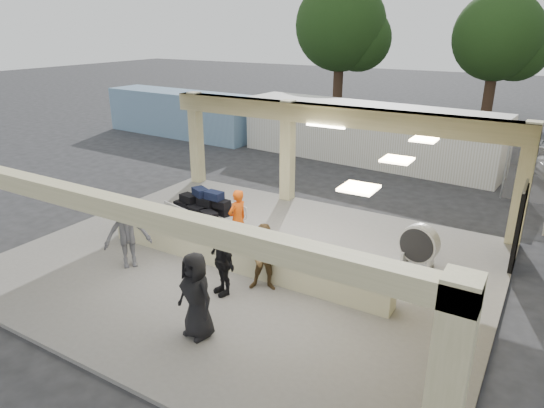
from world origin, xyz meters
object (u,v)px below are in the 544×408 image
Objects in this scene: baggage_handler at (237,220)px; passenger_c at (127,234)px; drum_fan at (419,244)px; luggage_cart at (205,208)px; passenger_b at (222,261)px; baggage_counter at (237,251)px; container_white at (366,133)px; car_dark at (501,145)px; container_blue at (181,113)px; passenger_d at (196,296)px; passenger_a at (266,258)px.

passenger_c is at bearing -25.56° from baggage_handler.
drum_fan is at bearing -20.31° from passenger_c.
luggage_cart is 1.51× the size of passenger_b.
baggage_counter is at bearing -23.35° from passenger_c.
container_white is at bearing 32.65° from passenger_c.
luggage_cart is 0.51× the size of car_dark.
baggage_handler is at bearing -40.96° from container_blue.
passenger_d is at bearing -77.07° from container_white.
drum_fan is 10.56m from container_white.
passenger_b is at bearing -123.74° from drum_fan.
passenger_c reaches higher than passenger_b.
container_blue is at bearing 159.32° from passenger_b.
container_white is at bearing 2.45° from container_blue.
passenger_d is 19.52m from container_blue.
passenger_b is at bearing 168.67° from car_dark.
luggage_cart is at bearing 159.83° from passenger_b.
car_dark is (6.72, 16.00, -0.21)m from passenger_c.
passenger_c reaches higher than baggage_handler.
baggage_counter is 2.71m from luggage_cart.
baggage_counter is 1.28m from passenger_a.
car_dark is (3.90, 15.85, -0.12)m from passenger_b.
container_blue is (-15.91, 9.38, 0.51)m from drum_fan.
baggage_counter is 4.61× the size of passenger_d.
luggage_cart is 1.52× the size of passenger_a.
drum_fan is 0.68× the size of passenger_a.
passenger_b is at bearing -48.57° from passenger_c.
drum_fan is 7.35m from passenger_c.
car_dark is at bearing 97.56° from drum_fan.
passenger_b is (-3.46, -3.66, 0.23)m from drum_fan.
baggage_handler reaches higher than passenger_a.
passenger_a is 1.00m from passenger_b.
baggage_handler is 14.59m from car_dark.
passenger_c is 3.62m from passenger_d.
drum_fan is 0.62× the size of passenger_d.
luggage_cart is 10.36m from container_white.
passenger_a is 0.14× the size of container_white.
passenger_b reaches higher than baggage_counter.
passenger_b is at bearing -71.61° from baggage_counter.
luggage_cart is 0.21× the size of container_white.
luggage_cart is at bearing 123.93° from passenger_a.
passenger_a is at bearing -23.82° from baggage_counter.
container_blue is (-10.96, 0.06, -0.08)m from container_white.
passenger_d is at bearing -109.75° from drum_fan.
luggage_cart is at bearing -43.69° from container_blue.
passenger_c is at bearing 167.82° from passenger_a.
passenger_c reaches higher than luggage_cart.
container_blue reaches higher than drum_fan.
passenger_b reaches higher than car_dark.
luggage_cart is 2.85m from passenger_c.
passenger_c is at bearing 168.43° from passenger_d.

